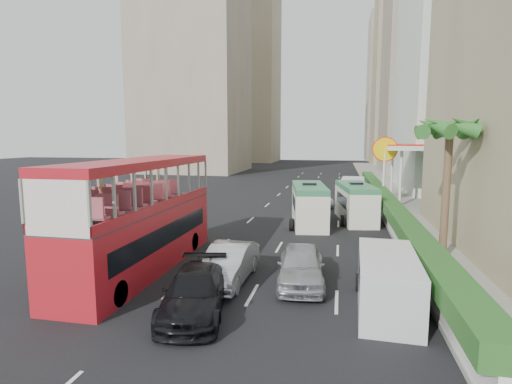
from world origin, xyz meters
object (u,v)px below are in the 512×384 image
(van_asset, at_px, (318,206))
(minibus_near, at_px, (309,205))
(palm_tree, at_px, (446,194))
(car_silver_lane_b, at_px, (301,284))
(shell_station, at_px, (418,174))
(car_silver_lane_a, at_px, (229,281))
(double_decker_bus, at_px, (141,215))
(panel_van_near, at_px, (387,282))
(minibus_far, at_px, (355,203))
(panel_van_far, at_px, (352,190))
(car_black, at_px, (196,312))

(van_asset, xyz_separation_m, minibus_near, (-0.23, -8.07, 1.41))
(van_asset, height_order, palm_tree, palm_tree)
(car_silver_lane_b, xyz_separation_m, shell_station, (8.68, 23.41, 2.75))
(car_silver_lane_a, distance_m, car_silver_lane_b, 3.03)
(shell_station, bearing_deg, double_decker_bus, -124.82)
(panel_van_near, bearing_deg, shell_station, 79.96)
(minibus_far, height_order, palm_tree, palm_tree)
(panel_van_far, height_order, shell_station, shell_station)
(palm_tree, bearing_deg, double_decker_bus, -163.84)
(car_black, height_order, minibus_far, minibus_far)
(double_decker_bus, distance_m, car_black, 6.14)
(car_silver_lane_a, height_order, palm_tree, palm_tree)
(double_decker_bus, height_order, panel_van_near, double_decker_bus)
(car_silver_lane_a, relative_size, van_asset, 1.00)
(car_silver_lane_b, relative_size, shell_station, 0.58)
(car_silver_lane_a, xyz_separation_m, van_asset, (2.67, 20.15, 0.00))
(shell_station, bearing_deg, panel_van_near, -102.22)
(car_silver_lane_a, xyz_separation_m, minibus_far, (5.68, 14.06, 1.36))
(car_silver_lane_b, bearing_deg, minibus_far, 74.06)
(van_asset, distance_m, panel_van_far, 5.25)
(car_silver_lane_b, bearing_deg, van_asset, 86.03)
(car_silver_lane_a, relative_size, minibus_far, 0.77)
(van_asset, height_order, minibus_far, minibus_far)
(car_black, relative_size, shell_station, 0.63)
(double_decker_bus, distance_m, panel_van_far, 25.62)
(shell_station, bearing_deg, van_asset, -158.31)
(minibus_near, distance_m, palm_tree, 10.37)
(car_silver_lane_a, distance_m, panel_van_near, 6.47)
(car_black, relative_size, van_asset, 1.07)
(double_decker_bus, bearing_deg, shell_station, 55.18)
(panel_van_near, height_order, panel_van_far, panel_van_far)
(panel_van_near, height_order, shell_station, shell_station)
(panel_van_near, bearing_deg, panel_van_far, 93.20)
(van_asset, xyz_separation_m, panel_van_near, (3.55, -21.66, 0.97))
(car_silver_lane_a, xyz_separation_m, palm_tree, (9.49, 4.74, 3.38))
(car_black, height_order, van_asset, car_black)
(panel_van_near, xyz_separation_m, palm_tree, (3.27, 6.25, 2.41))
(car_silver_lane_b, height_order, car_black, car_silver_lane_b)
(car_silver_lane_b, distance_m, minibus_near, 11.85)
(car_silver_lane_b, distance_m, car_black, 4.80)
(double_decker_bus, distance_m, car_silver_lane_a, 5.05)
(double_decker_bus, height_order, car_silver_lane_a, double_decker_bus)
(double_decker_bus, relative_size, car_black, 2.18)
(minibus_near, distance_m, shell_station, 14.94)
(panel_van_near, bearing_deg, car_silver_lane_b, 152.40)
(double_decker_bus, height_order, palm_tree, palm_tree)
(palm_tree, bearing_deg, panel_van_near, -117.62)
(van_asset, height_order, panel_van_far, panel_van_far)
(minibus_far, bearing_deg, minibus_near, -158.13)
(car_silver_lane_a, xyz_separation_m, minibus_near, (2.44, 12.08, 1.41))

